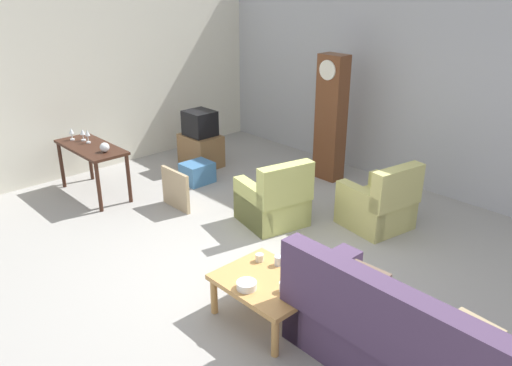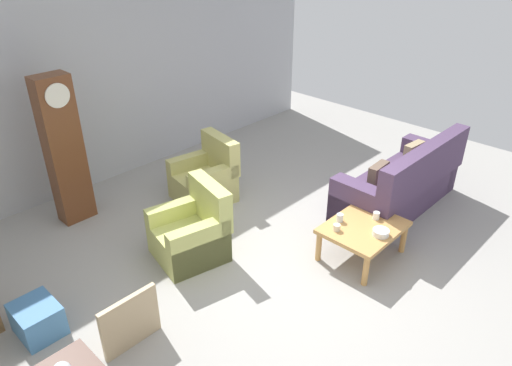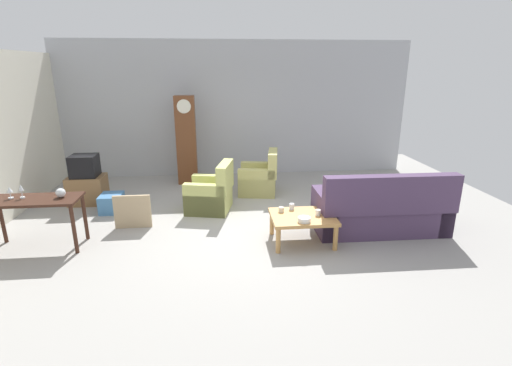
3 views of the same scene
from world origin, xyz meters
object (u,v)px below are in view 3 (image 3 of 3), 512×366
object	(u,v)px
grandfather_clock	(186,140)
cup_white_porcelain	(318,213)
framed_picture_leaning	(133,212)
storage_box_blue	(112,203)
coffee_table_wood	(303,219)
cup_blue_rimmed	(292,207)
couch_floral	(381,211)
cup_cream_tall	(281,209)
wine_glass_mid	(10,191)
wine_glass_short	(21,189)
tv_stand_cabinet	(88,190)
armchair_olive_far	(260,179)
bowl_white_stacked	(304,219)
console_table_dark	(33,206)
tv_crt	(84,166)
armchair_olive_near	(211,195)
glass_dome_cloche	(61,193)

from	to	relation	value
grandfather_clock	cup_white_porcelain	xyz separation A→B (m)	(2.19, -3.33, -0.52)
framed_picture_leaning	storage_box_blue	world-z (taller)	framed_picture_leaning
coffee_table_wood	cup_blue_rimmed	distance (m)	0.31
framed_picture_leaning	storage_box_blue	size ratio (longest dim) A/B	1.29
couch_floral	cup_cream_tall	bearing A→B (deg)	-177.83
wine_glass_mid	wine_glass_short	bearing A→B (deg)	0.47
storage_box_blue	coffee_table_wood	bearing A→B (deg)	-26.34
tv_stand_cabinet	armchair_olive_far	bearing A→B (deg)	4.59
grandfather_clock	storage_box_blue	distance (m)	2.29
grandfather_clock	framed_picture_leaning	xyz separation A→B (m)	(-0.73, -2.49, -0.72)
armchair_olive_far	grandfather_clock	bearing A→B (deg)	150.47
storage_box_blue	bowl_white_stacked	bearing A→B (deg)	-29.92
armchair_olive_far	framed_picture_leaning	size ratio (longest dim) A/B	1.53
console_table_dark	tv_stand_cabinet	xyz separation A→B (m)	(0.10, 1.93, -0.38)
console_table_dark	tv_crt	bearing A→B (deg)	86.99
console_table_dark	framed_picture_leaning	bearing A→B (deg)	26.11
wine_glass_mid	wine_glass_short	distance (m)	0.16
wine_glass_mid	coffee_table_wood	bearing A→B (deg)	-3.29
bowl_white_stacked	wine_glass_short	world-z (taller)	wine_glass_short
console_table_dark	bowl_white_stacked	distance (m)	3.93
tv_crt	storage_box_blue	size ratio (longest dim) A/B	1.03
couch_floral	console_table_dark	distance (m)	5.29
storage_box_blue	wine_glass_mid	distance (m)	1.83
bowl_white_stacked	framed_picture_leaning	bearing A→B (deg)	158.44
wine_glass_short	tv_stand_cabinet	bearing A→B (deg)	82.55
armchair_olive_near	armchair_olive_far	world-z (taller)	same
couch_floral	bowl_white_stacked	distance (m)	1.47
tv_crt	cup_cream_tall	bearing A→B (deg)	-28.99
couch_floral	armchair_olive_far	world-z (taller)	couch_floral
bowl_white_stacked	wine_glass_mid	xyz separation A→B (m)	(-4.20, 0.48, 0.42)
armchair_olive_near	cup_blue_rimmed	xyz separation A→B (m)	(1.28, -1.22, 0.18)
cup_white_porcelain	couch_floral	bearing A→B (deg)	13.30
framed_picture_leaning	glass_dome_cloche	world-z (taller)	glass_dome_cloche
armchair_olive_near	cup_cream_tall	xyz separation A→B (m)	(1.10, -1.31, 0.17)
coffee_table_wood	wine_glass_mid	xyz separation A→B (m)	(-4.24, 0.24, 0.52)
armchair_olive_near	wine_glass_short	size ratio (longest dim) A/B	4.49
armchair_olive_near	storage_box_blue	xyz separation A→B (m)	(-1.85, 0.12, -0.14)
cup_white_porcelain	glass_dome_cloche	bearing A→B (deg)	176.17
armchair_olive_far	bowl_white_stacked	bearing A→B (deg)	-82.44
storage_box_blue	cup_blue_rimmed	bearing A→B (deg)	-23.26
tv_crt	cup_blue_rimmed	distance (m)	4.17
cup_blue_rimmed	coffee_table_wood	bearing A→B (deg)	-65.51
cup_blue_rimmed	grandfather_clock	bearing A→B (deg)	121.21
couch_floral	framed_picture_leaning	xyz separation A→B (m)	(-4.04, 0.57, -0.07)
framed_picture_leaning	wine_glass_short	size ratio (longest dim) A/B	2.87
grandfather_clock	glass_dome_cloche	distance (m)	3.46
tv_stand_cabinet	cup_blue_rimmed	world-z (taller)	tv_stand_cabinet
cup_cream_tall	bowl_white_stacked	xyz separation A→B (m)	(0.27, -0.42, -0.00)
tv_crt	wine_glass_mid	xyz separation A→B (m)	(-0.41, -1.89, 0.13)
coffee_table_wood	bowl_white_stacked	xyz separation A→B (m)	(-0.03, -0.24, 0.10)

